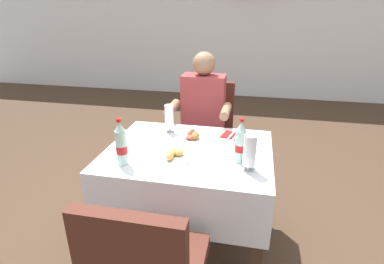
# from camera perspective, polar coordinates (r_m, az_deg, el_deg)

# --- Properties ---
(ground_plane) EXTENTS (11.00, 11.00, 0.00)m
(ground_plane) POSITION_cam_1_polar(r_m,az_deg,el_deg) (2.39, 1.76, -19.63)
(ground_plane) COLOR #473323
(back_wall) EXTENTS (11.00, 0.12, 2.95)m
(back_wall) POSITION_cam_1_polar(r_m,az_deg,el_deg) (5.81, 9.57, 21.02)
(back_wall) COLOR white
(back_wall) RESTS_ON ground
(main_dining_table) EXTENTS (1.05, 0.84, 0.75)m
(main_dining_table) POSITION_cam_1_polar(r_m,az_deg,el_deg) (2.04, -0.58, -7.79)
(main_dining_table) COLOR white
(main_dining_table) RESTS_ON ground
(chair_far_diner_seat) EXTENTS (0.44, 0.50, 0.97)m
(chair_far_diner_seat) POSITION_cam_1_polar(r_m,az_deg,el_deg) (2.76, 3.02, 0.28)
(chair_far_diner_seat) COLOR #4C2319
(chair_far_diner_seat) RESTS_ON ground
(seated_diner_far) EXTENTS (0.50, 0.46, 1.26)m
(seated_diner_far) POSITION_cam_1_polar(r_m,az_deg,el_deg) (2.61, 1.92, 2.64)
(seated_diner_far) COLOR #282D42
(seated_diner_far) RESTS_ON ground
(plate_near_camera) EXTENTS (0.24, 0.24, 0.07)m
(plate_near_camera) POSITION_cam_1_polar(r_m,az_deg,el_deg) (1.84, -3.54, -4.35)
(plate_near_camera) COLOR white
(plate_near_camera) RESTS_ON main_dining_table
(plate_far_diner) EXTENTS (0.23, 0.23, 0.06)m
(plate_far_diner) POSITION_cam_1_polar(r_m,az_deg,el_deg) (2.08, 0.05, -1.00)
(plate_far_diner) COLOR white
(plate_far_diner) RESTS_ON main_dining_table
(beer_glass_left) EXTENTS (0.07, 0.07, 0.21)m
(beer_glass_left) POSITION_cam_1_polar(r_m,az_deg,el_deg) (2.18, -4.28, 2.63)
(beer_glass_left) COLOR white
(beer_glass_left) RESTS_ON main_dining_table
(beer_glass_middle) EXTENTS (0.07, 0.07, 0.21)m
(beer_glass_middle) POSITION_cam_1_polar(r_m,az_deg,el_deg) (1.70, 10.71, -3.89)
(beer_glass_middle) COLOR white
(beer_glass_middle) RESTS_ON main_dining_table
(cola_bottle_primary) EXTENTS (0.07, 0.07, 0.28)m
(cola_bottle_primary) POSITION_cam_1_polar(r_m,az_deg,el_deg) (1.77, -13.08, -2.31)
(cola_bottle_primary) COLOR silver
(cola_bottle_primary) RESTS_ON main_dining_table
(cola_bottle_secondary) EXTENTS (0.06, 0.06, 0.27)m
(cola_bottle_secondary) POSITION_cam_1_polar(r_m,az_deg,el_deg) (1.78, 9.03, -2.08)
(cola_bottle_secondary) COLOR silver
(cola_bottle_secondary) RESTS_ON main_dining_table
(napkin_cutlery_set) EXTENTS (0.20, 0.20, 0.01)m
(napkin_cutlery_set) POSITION_cam_1_polar(r_m,az_deg,el_deg) (2.17, 7.92, -0.67)
(napkin_cutlery_set) COLOR maroon
(napkin_cutlery_set) RESTS_ON main_dining_table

